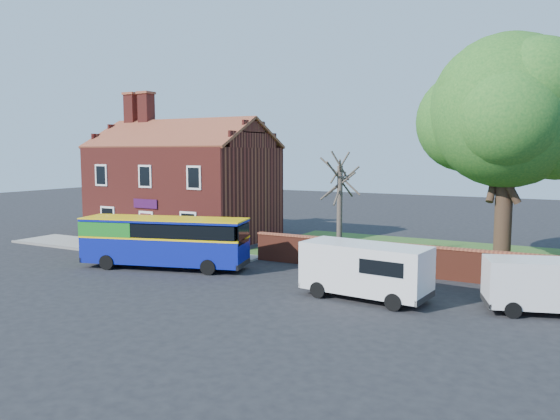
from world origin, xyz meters
The scene contains 11 objects.
ground centered at (0.00, 0.00, 0.00)m, with size 120.00×120.00×0.00m, color black.
pavement centered at (-7.00, 5.75, 0.06)m, with size 18.00×3.50×0.12m, color gray.
kerb centered at (-7.00, 4.00, 0.07)m, with size 18.00×0.15×0.14m, color slate.
grass_strip centered at (13.00, 13.00, 0.02)m, with size 26.00×12.00×0.04m, color #426B28.
shop_building centered at (-7.02, 11.50, 3.41)m, with size 12.30×8.13×10.50m.
boundary_wall centered at (13.00, 7.00, 0.81)m, with size 22.00×0.38×1.60m.
bus centered at (-1.47, 2.44, 1.54)m, with size 9.14×4.58×2.71m.
van_near centered at (10.32, 1.79, 1.31)m, with size 5.50×2.64×2.33m.
van_far centered at (17.27, 3.16, 1.16)m, with size 5.09×3.26×2.08m.
large_tree centered at (14.71, 11.30, 8.04)m, with size 10.07×7.97×12.28m.
bare_tree centered at (6.23, 8.81, 3.04)m, with size 2.22×2.64×5.92m.
Camera 1 is at (17.95, -19.72, 6.16)m, focal length 35.00 mm.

